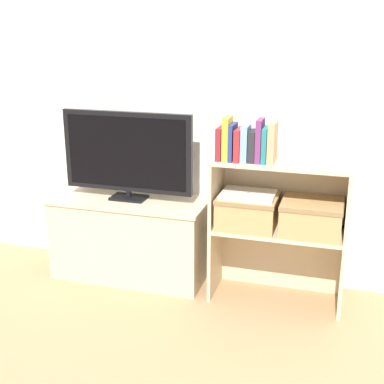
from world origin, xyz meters
TOP-DOWN VIEW (x-y plane):
  - ground_plane at (0.00, 0.00)m, footprint 16.00×16.00m
  - wall_back at (0.00, 0.43)m, footprint 10.00×0.05m
  - tv_stand at (-0.42, 0.20)m, footprint 0.99×0.42m
  - tv at (-0.42, 0.20)m, footprint 0.83×0.14m
  - bookshelf_lower_tier at (0.52, 0.22)m, footprint 0.77×0.33m
  - bookshelf_upper_tier at (0.52, 0.22)m, footprint 0.77×0.33m
  - book_maroon at (0.19, 0.10)m, footprint 0.03×0.15m
  - book_mustard at (0.22, 0.10)m, footprint 0.04×0.13m
  - book_navy at (0.25, 0.10)m, footprint 0.02×0.15m
  - book_crimson at (0.29, 0.10)m, footprint 0.03×0.16m
  - book_skyblue at (0.32, 0.10)m, footprint 0.04×0.13m
  - book_charcoal at (0.37, 0.10)m, footprint 0.04×0.12m
  - book_plum at (0.40, 0.10)m, footprint 0.03×0.13m
  - book_teal at (0.44, 0.10)m, footprint 0.03×0.14m
  - book_tan at (0.47, 0.10)m, footprint 0.04×0.15m
  - baby_monitor at (0.85, 0.17)m, footprint 0.05×0.03m
  - storage_basket_left at (0.34, 0.15)m, footprint 0.34×0.30m
  - storage_basket_right at (0.70, 0.15)m, footprint 0.34×0.30m
  - laptop at (0.34, 0.15)m, footprint 0.31×0.23m

SIDE VIEW (x-z plane):
  - ground_plane at x=0.00m, z-range 0.00..0.00m
  - tv_stand at x=-0.42m, z-range 0.00..0.53m
  - bookshelf_lower_tier at x=0.52m, z-range 0.06..0.51m
  - storage_basket_left at x=0.34m, z-range 0.46..0.64m
  - storage_basket_right at x=0.70m, z-range 0.46..0.64m
  - laptop at x=0.34m, z-range 0.63..0.65m
  - bookshelf_upper_tier at x=0.52m, z-range 0.50..0.91m
  - tv at x=-0.42m, z-range 0.54..1.09m
  - baby_monitor at x=0.85m, z-range 0.84..0.96m
  - book_charcoal at x=0.37m, z-range 0.85..1.02m
  - book_crimson at x=0.29m, z-range 0.85..1.03m
  - book_maroon at x=0.19m, z-range 0.85..1.03m
  - book_teal at x=0.44m, z-range 0.85..1.05m
  - book_skyblue at x=0.32m, z-range 0.85..1.05m
  - book_navy at x=0.25m, z-range 0.85..1.05m
  - book_tan at x=0.47m, z-range 0.85..1.07m
  - book_plum at x=0.40m, z-range 0.85..1.09m
  - book_mustard at x=0.22m, z-range 0.85..1.09m
  - wall_back at x=0.00m, z-range 0.00..2.40m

